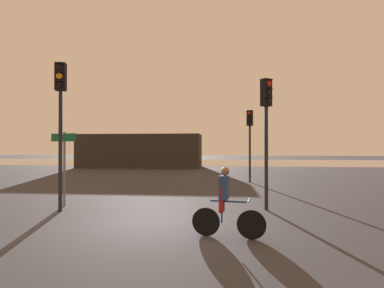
{
  "coord_description": "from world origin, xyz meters",
  "views": [
    {
      "loc": [
        1.78,
        -8.13,
        2.1
      ],
      "look_at": [
        0.5,
        5.0,
        2.2
      ],
      "focal_mm": 28.0,
      "sensor_mm": 36.0,
      "label": 1
    }
  ],
  "objects": [
    {
      "name": "ground_plane",
      "position": [
        0.0,
        0.0,
        0.0
      ],
      "size": [
        120.0,
        120.0,
        0.0
      ],
      "primitive_type": "plane",
      "color": "#333338"
    },
    {
      "name": "water_strip",
      "position": [
        0.0,
        31.23,
        0.0
      ],
      "size": [
        80.0,
        16.0,
        0.01
      ],
      "primitive_type": "cube",
      "color": "gray",
      "rests_on": "ground"
    },
    {
      "name": "distant_building",
      "position": [
        -6.25,
        21.23,
        1.64
      ],
      "size": [
        12.01,
        4.0,
        3.28
      ],
      "primitive_type": "cube",
      "color": "#2D2823",
      "rests_on": "ground"
    },
    {
      "name": "traffic_light_near_left",
      "position": [
        -3.39,
        1.07,
        3.32
      ],
      "size": [
        0.36,
        0.38,
        4.8
      ],
      "rotation": [
        0.0,
        0.0,
        3.33
      ],
      "color": "black",
      "rests_on": "ground"
    },
    {
      "name": "traffic_light_near_right",
      "position": [
        3.27,
        1.92,
        3.01
      ],
      "size": [
        0.4,
        0.42,
        4.32
      ],
      "rotation": [
        0.0,
        0.0,
        3.76
      ],
      "color": "black",
      "rests_on": "ground"
    },
    {
      "name": "traffic_light_far_right",
      "position": [
        3.44,
        9.47,
        2.92
      ],
      "size": [
        0.39,
        0.41,
        4.19
      ],
      "rotation": [
        0.0,
        0.0,
        2.7
      ],
      "color": "black",
      "rests_on": "ground"
    },
    {
      "name": "direction_sign_post",
      "position": [
        -3.71,
        1.87,
        1.7
      ],
      "size": [
        1.06,
        0.35,
        2.6
      ],
      "rotation": [
        0.0,
        0.0,
        2.85
      ],
      "color": "slate",
      "rests_on": "ground"
    },
    {
      "name": "cyclist",
      "position": [
        1.88,
        -1.18,
        0.82
      ],
      "size": [
        1.69,
        0.49,
        1.62
      ],
      "rotation": [
        0.0,
        0.0,
        -1.73
      ],
      "color": "black",
      "rests_on": "ground"
    }
  ]
}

